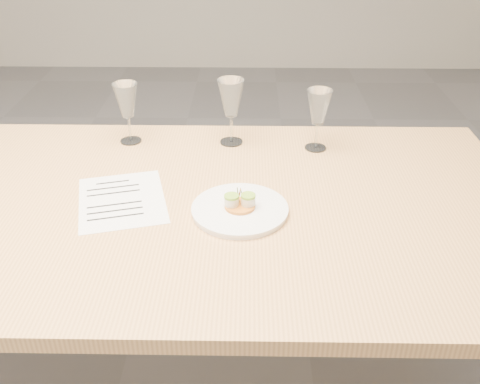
{
  "coord_description": "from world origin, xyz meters",
  "views": [
    {
      "loc": [
        0.44,
        -1.22,
        1.51
      ],
      "look_at": [
        0.42,
        -0.03,
        0.8
      ],
      "focal_mm": 40.0,
      "sensor_mm": 36.0,
      "label": 1
    }
  ],
  "objects_px": {
    "dinner_plate": "(240,209)",
    "wine_glass_1": "(126,102)",
    "dining_table": "(90,221)",
    "recipe_sheet": "(122,200)",
    "wine_glass_2": "(231,99)",
    "wine_glass_3": "(319,108)"
  },
  "relations": [
    {
      "from": "dinner_plate",
      "to": "wine_glass_1",
      "type": "distance_m",
      "value": 0.57
    },
    {
      "from": "dining_table",
      "to": "recipe_sheet",
      "type": "bearing_deg",
      "value": 0.32
    },
    {
      "from": "dining_table",
      "to": "wine_glass_2",
      "type": "xyz_separation_m",
      "value": [
        0.38,
        0.37,
        0.22
      ]
    },
    {
      "from": "wine_glass_3",
      "to": "wine_glass_2",
      "type": "bearing_deg",
      "value": 171.83
    },
    {
      "from": "recipe_sheet",
      "to": "wine_glass_1",
      "type": "height_order",
      "value": "wine_glass_1"
    },
    {
      "from": "wine_glass_1",
      "to": "wine_glass_2",
      "type": "xyz_separation_m",
      "value": [
        0.33,
        -0.0,
        0.01
      ]
    },
    {
      "from": "wine_glass_2",
      "to": "wine_glass_3",
      "type": "distance_m",
      "value": 0.27
    },
    {
      "from": "wine_glass_1",
      "to": "dining_table",
      "type": "bearing_deg",
      "value": -97.7
    },
    {
      "from": "dining_table",
      "to": "recipe_sheet",
      "type": "height_order",
      "value": "recipe_sheet"
    },
    {
      "from": "wine_glass_1",
      "to": "recipe_sheet",
      "type": "bearing_deg",
      "value": -82.91
    },
    {
      "from": "dining_table",
      "to": "wine_glass_1",
      "type": "bearing_deg",
      "value": 82.3
    },
    {
      "from": "wine_glass_3",
      "to": "wine_glass_1",
      "type": "bearing_deg",
      "value": 176.07
    },
    {
      "from": "dinner_plate",
      "to": "wine_glass_2",
      "type": "height_order",
      "value": "wine_glass_2"
    },
    {
      "from": "dining_table",
      "to": "dinner_plate",
      "type": "height_order",
      "value": "dinner_plate"
    },
    {
      "from": "dining_table",
      "to": "wine_glass_1",
      "type": "xyz_separation_m",
      "value": [
        0.05,
        0.37,
        0.21
      ]
    },
    {
      "from": "recipe_sheet",
      "to": "dinner_plate",
      "type": "bearing_deg",
      "value": -24.67
    },
    {
      "from": "wine_glass_2",
      "to": "recipe_sheet",
      "type": "bearing_deg",
      "value": -127.95
    },
    {
      "from": "dinner_plate",
      "to": "wine_glass_1",
      "type": "height_order",
      "value": "wine_glass_1"
    },
    {
      "from": "wine_glass_2",
      "to": "wine_glass_3",
      "type": "relative_size",
      "value": 1.09
    },
    {
      "from": "dinner_plate",
      "to": "dining_table",
      "type": "bearing_deg",
      "value": 172.51
    },
    {
      "from": "dinner_plate",
      "to": "wine_glass_2",
      "type": "distance_m",
      "value": 0.44
    },
    {
      "from": "dinner_plate",
      "to": "wine_glass_3",
      "type": "height_order",
      "value": "wine_glass_3"
    }
  ]
}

